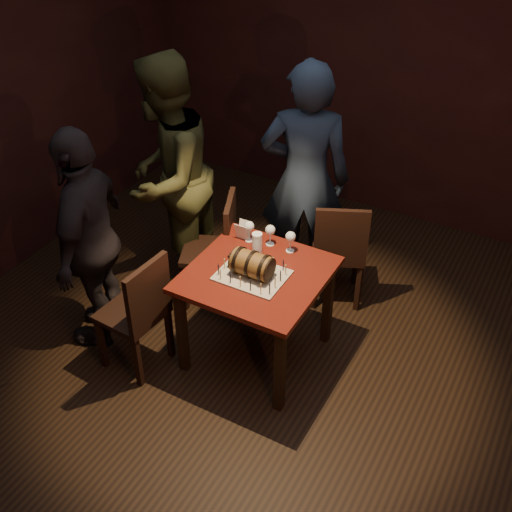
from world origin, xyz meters
name	(u,v)px	position (x,y,z in m)	size (l,w,h in m)	color
room_shell	(266,203)	(0.00, 0.00, 1.40)	(5.04, 5.04, 2.80)	black
pub_table	(257,285)	(-0.13, 0.13, 0.64)	(0.90, 0.90, 0.75)	#440F0B
cake_board	(252,275)	(-0.14, 0.08, 0.76)	(0.45, 0.35, 0.01)	#A79987
barrel_cake	(252,264)	(-0.14, 0.08, 0.85)	(0.32, 0.19, 0.19)	brown
birthday_candles	(252,270)	(-0.14, 0.08, 0.80)	(0.40, 0.30, 0.09)	#F1E290
wine_glass_left	(249,227)	(-0.36, 0.43, 0.87)	(0.07, 0.07, 0.16)	silver
wine_glass_mid	(270,231)	(-0.21, 0.46, 0.87)	(0.07, 0.07, 0.16)	silver
wine_glass_right	(291,237)	(-0.05, 0.46, 0.87)	(0.07, 0.07, 0.16)	silver
pint_of_ale	(257,243)	(-0.25, 0.34, 0.82)	(0.07, 0.07, 0.15)	silver
menu_card	(243,231)	(-0.41, 0.43, 0.81)	(0.10, 0.05, 0.13)	white
chair_back	(339,248)	(0.13, 0.96, 0.52)	(0.53, 0.53, 0.93)	black
chair_left_rear	(218,245)	(-0.71, 0.55, 0.52)	(0.53, 0.53, 0.93)	black
chair_left_front	(140,309)	(-0.77, -0.36, 0.52)	(0.43, 0.43, 0.93)	black
person_back	(305,180)	(-0.25, 1.10, 0.95)	(0.69, 0.45, 1.90)	#1C2638
person_left_rear	(167,177)	(-1.20, 0.62, 0.96)	(0.93, 0.73, 1.92)	#36361B
person_left_front	(91,239)	(-1.27, -0.21, 0.85)	(0.99, 0.41, 1.69)	black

